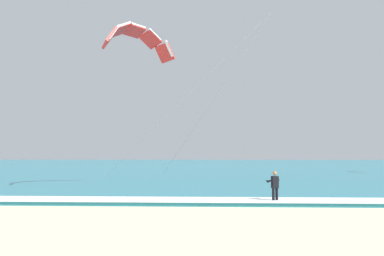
{
  "coord_description": "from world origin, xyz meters",
  "views": [
    {
      "loc": [
        -8.79,
        -7.51,
        2.59
      ],
      "look_at": [
        -9.73,
        14.79,
        4.09
      ],
      "focal_mm": 35.07,
      "sensor_mm": 36.0,
      "label": 1
    }
  ],
  "objects": [
    {
      "name": "kitesurfer",
      "position": [
        -5.43,
        11.62,
        0.94
      ],
      "size": [
        0.66,
        0.65,
        1.69
      ],
      "color": "black",
      "rests_on": "ground"
    },
    {
      "name": "surfboard",
      "position": [
        -5.42,
        11.61,
        0.03
      ],
      "size": [
        0.98,
        1.46,
        0.09
      ],
      "color": "#239EC6",
      "rests_on": "ground"
    },
    {
      "name": "surf_foam",
      "position": [
        0.0,
        11.79,
        0.22
      ],
      "size": [
        200.0,
        2.13,
        0.04
      ],
      "primitive_type": "cube",
      "color": "white",
      "rests_on": "sea"
    },
    {
      "name": "sea",
      "position": [
        0.0,
        70.79,
        0.1
      ],
      "size": [
        200.0,
        120.0,
        0.2
      ],
      "primitive_type": "cube",
      "color": "teal",
      "rests_on": "ground"
    },
    {
      "name": "kite_primary",
      "position": [
        -13.75,
        18.47,
        10.75
      ],
      "size": [
        10.54,
        8.9,
        10.52
      ],
      "color": "red"
    }
  ]
}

